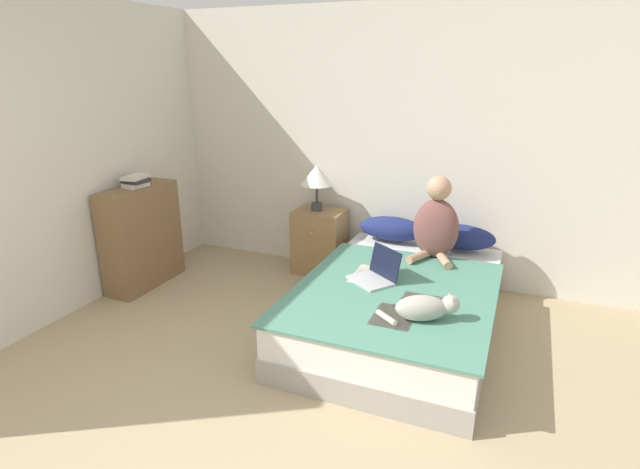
# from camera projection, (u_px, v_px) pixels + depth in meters

# --- Properties ---
(wall_back) EXTENTS (5.53, 0.05, 2.55)m
(wall_back) POSITION_uv_depth(u_px,v_px,m) (394.00, 147.00, 4.71)
(wall_back) COLOR beige
(wall_back) RESTS_ON ground_plane
(wall_side) EXTENTS (0.05, 4.20, 2.55)m
(wall_side) POSITION_uv_depth(u_px,v_px,m) (74.00, 158.00, 4.12)
(wall_side) COLOR beige
(wall_side) RESTS_ON ground_plane
(bed) EXTENTS (1.43, 2.13, 0.43)m
(bed) POSITION_uv_depth(u_px,v_px,m) (399.00, 306.00, 3.91)
(bed) COLOR #9E998E
(bed) RESTS_ON ground_plane
(pillow_near) EXTENTS (0.63, 0.28, 0.22)m
(pillow_near) POSITION_uv_depth(u_px,v_px,m) (392.00, 229.00, 4.71)
(pillow_near) COLOR navy
(pillow_near) RESTS_ON bed
(pillow_far) EXTENTS (0.63, 0.28, 0.22)m
(pillow_far) POSITION_uv_depth(u_px,v_px,m) (460.00, 237.00, 4.48)
(pillow_far) COLOR navy
(pillow_far) RESTS_ON bed
(person_sitting) EXTENTS (0.39, 0.38, 0.71)m
(person_sitting) POSITION_uv_depth(u_px,v_px,m) (436.00, 223.00, 4.22)
(person_sitting) COLOR brown
(person_sitting) RESTS_ON bed
(cat_tabby) EXTENTS (0.52, 0.30, 0.18)m
(cat_tabby) POSITION_uv_depth(u_px,v_px,m) (425.00, 307.00, 3.21)
(cat_tabby) COLOR #A8A399
(cat_tabby) RESTS_ON bed
(laptop_open) EXTENTS (0.43, 0.42, 0.25)m
(laptop_open) POSITION_uv_depth(u_px,v_px,m) (375.00, 274.00, 3.82)
(laptop_open) COLOR #B7B7BC
(laptop_open) RESTS_ON bed
(nightstand) EXTENTS (0.49, 0.39, 0.65)m
(nightstand) POSITION_uv_depth(u_px,v_px,m) (320.00, 241.00, 5.02)
(nightstand) COLOR #937047
(nightstand) RESTS_ON ground_plane
(table_lamp) EXTENTS (0.32, 0.32, 0.45)m
(table_lamp) POSITION_uv_depth(u_px,v_px,m) (317.00, 176.00, 4.82)
(table_lamp) COLOR #38383D
(table_lamp) RESTS_ON nightstand
(bookshelf) EXTENTS (0.30, 0.80, 0.96)m
(bookshelf) POSITION_uv_depth(u_px,v_px,m) (142.00, 237.00, 4.68)
(bookshelf) COLOR brown
(bookshelf) RESTS_ON ground_plane
(book_stack_top) EXTENTS (0.20, 0.25, 0.10)m
(book_stack_top) POSITION_uv_depth(u_px,v_px,m) (136.00, 181.00, 4.52)
(book_stack_top) COLOR beige
(book_stack_top) RESTS_ON bookshelf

